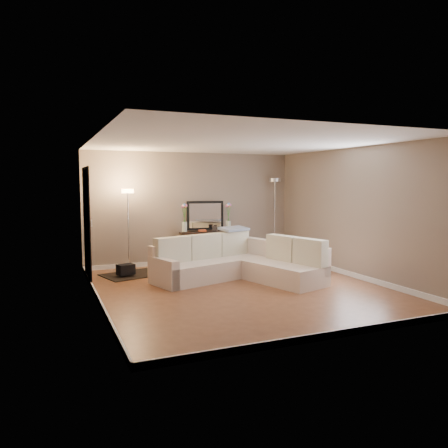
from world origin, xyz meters
name	(u,v)px	position (x,y,z in m)	size (l,w,h in m)	color
floor	(241,289)	(0.00, 0.00, -0.01)	(5.00, 5.50, 0.01)	brown
ceiling	(242,142)	(0.00, 0.00, 2.60)	(5.00, 5.50, 0.01)	white
wall_back	(192,208)	(0.00, 2.76, 1.30)	(5.00, 0.02, 2.60)	gray
wall_front	(339,233)	(0.00, -2.76, 1.30)	(5.00, 0.02, 2.60)	gray
wall_left	(95,222)	(-2.51, 0.00, 1.30)	(0.02, 5.50, 2.60)	gray
wall_right	(355,213)	(2.51, 0.00, 1.30)	(0.02, 5.50, 2.60)	gray
baseboard_back	(193,261)	(0.00, 2.73, 0.05)	(5.00, 0.03, 0.10)	white
baseboard_front	(335,334)	(0.00, -2.73, 0.05)	(5.00, 0.03, 0.10)	white
baseboard_left	(99,300)	(-2.48, 0.00, 0.05)	(0.03, 5.50, 0.10)	white
baseboard_right	(353,275)	(2.48, 0.00, 0.05)	(0.03, 5.50, 0.10)	white
doorway	(87,225)	(-2.48, 1.70, 1.10)	(0.02, 1.20, 2.20)	black
switch_plate	(91,223)	(-2.48, 0.85, 1.20)	(0.02, 0.08, 0.12)	white
sectional_sofa	(237,263)	(0.25, 0.74, 0.32)	(3.03, 2.51, 0.87)	beige
throw_blanket	(234,229)	(0.49, 1.43, 0.92)	(0.62, 0.36, 0.05)	#7F8CA4
console_table	(204,246)	(0.19, 2.47, 0.43)	(1.27, 0.48, 0.76)	black
leaning_mirror	(205,216)	(0.28, 2.62, 1.13)	(0.88, 0.15, 0.69)	black
table_decor	(207,230)	(0.25, 2.43, 0.81)	(0.53, 0.15, 0.12)	#D34F25
flower_vase_left	(184,220)	(-0.26, 2.53, 1.06)	(0.15, 0.13, 0.65)	silver
flower_vase_right	(228,219)	(0.78, 2.40, 1.06)	(0.15, 0.13, 0.65)	silver
floor_lamp_lit	(128,214)	(-1.59, 2.27, 1.25)	(0.31, 0.31, 1.76)	silver
floor_lamp_unlit	(275,202)	(2.06, 2.46, 1.42)	(0.29, 0.29, 2.01)	silver
charcoal_rug	(132,275)	(-1.59, 1.92, 0.01)	(1.15, 0.86, 0.02)	black
black_bag	(126,269)	(-1.75, 1.77, 0.16)	(0.33, 0.23, 0.21)	black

